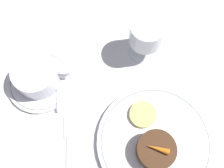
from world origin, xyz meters
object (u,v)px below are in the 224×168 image
object	(u,v)px
coffee_cup	(36,75)
fork	(68,147)
dinner_plate	(155,142)
wine_glass	(146,35)
dessert_cake	(156,150)

from	to	relation	value
coffee_cup	fork	world-z (taller)	coffee_cup
dinner_plate	wine_glass	distance (m)	0.23
wine_glass	dessert_cake	distance (m)	0.25
fork	dessert_cake	distance (m)	0.19
coffee_cup	fork	bearing A→B (deg)	-68.14
dinner_plate	coffee_cup	bearing A→B (deg)	147.51
coffee_cup	wine_glass	size ratio (longest dim) A/B	1.13
dinner_plate	dessert_cake	distance (m)	0.03
wine_glass	dessert_cake	bearing A→B (deg)	-90.73
coffee_cup	wine_glass	distance (m)	0.26
dinner_plate	wine_glass	world-z (taller)	wine_glass
dinner_plate	fork	world-z (taller)	dinner_plate
coffee_cup	dessert_cake	distance (m)	0.30
fork	coffee_cup	bearing A→B (deg)	111.86
wine_glass	fork	world-z (taller)	wine_glass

